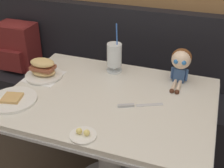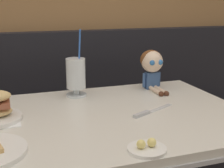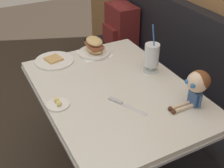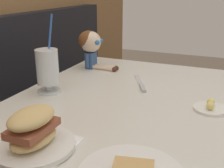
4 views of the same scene
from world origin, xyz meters
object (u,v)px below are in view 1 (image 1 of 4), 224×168
(seated_doll, at_px, (181,61))
(sandwich_plate, at_px, (43,70))
(milkshake_glass, at_px, (114,56))
(butter_knife, at_px, (133,105))
(butter_saucer, at_px, (83,135))
(backpack, at_px, (18,44))
(toast_plate, at_px, (13,99))

(seated_doll, bearing_deg, sandwich_plate, -164.19)
(milkshake_glass, relative_size, sandwich_plate, 1.43)
(butter_knife, bearing_deg, butter_saucer, -115.39)
(sandwich_plate, relative_size, backpack, 0.54)
(toast_plate, height_order, butter_saucer, butter_saucer)
(butter_saucer, bearing_deg, butter_knife, 64.61)
(milkshake_glass, bearing_deg, toast_plate, -128.34)
(milkshake_glass, distance_m, butter_saucer, 0.64)
(seated_doll, xyz_separation_m, backpack, (-1.34, 0.31, -0.21))
(toast_plate, relative_size, sandwich_plate, 1.14)
(backpack, bearing_deg, sandwich_plate, -42.62)
(butter_saucer, distance_m, butter_knife, 0.33)
(toast_plate, distance_m, butter_knife, 0.63)
(butter_saucer, relative_size, seated_doll, 0.55)
(butter_saucer, height_order, backpack, backpack)
(butter_knife, bearing_deg, milkshake_glass, 122.86)
(toast_plate, height_order, butter_knife, toast_plate)
(butter_saucer, bearing_deg, sandwich_plate, 136.80)
(seated_doll, bearing_deg, butter_knife, -118.28)
(sandwich_plate, height_order, butter_saucer, sandwich_plate)
(milkshake_glass, height_order, backpack, milkshake_glass)
(butter_saucer, xyz_separation_m, seated_doll, (0.32, 0.63, 0.12))
(toast_plate, relative_size, butter_saucer, 2.08)
(seated_doll, bearing_deg, butter_saucer, -116.94)
(milkshake_glass, height_order, seated_doll, milkshake_glass)
(milkshake_glass, height_order, butter_saucer, milkshake_glass)
(toast_plate, height_order, milkshake_glass, milkshake_glass)
(seated_doll, distance_m, backpack, 1.39)
(sandwich_plate, bearing_deg, milkshake_glass, 29.52)
(toast_plate, xyz_separation_m, sandwich_plate, (0.02, 0.28, 0.04))
(milkshake_glass, distance_m, seated_doll, 0.40)
(milkshake_glass, bearing_deg, sandwich_plate, -150.48)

